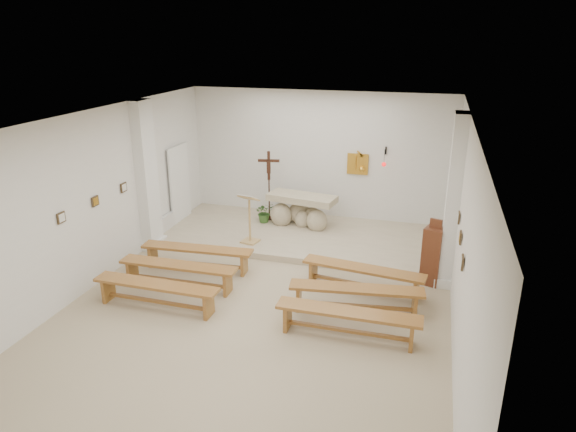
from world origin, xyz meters
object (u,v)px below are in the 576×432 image
(crucifix_stand, at_px, (269,181))
(bench_left_front, at_px, (197,253))
(donation_pedestal, at_px, (433,255))
(bench_left_second, at_px, (178,270))
(bench_right_second, at_px, (356,293))
(bench_right_front, at_px, (363,273))
(lectern, at_px, (249,218))
(altar, at_px, (301,212))
(bench_left_third, at_px, (156,289))
(bench_right_third, at_px, (348,318))

(crucifix_stand, bearing_deg, bench_left_front, -113.59)
(donation_pedestal, xyz_separation_m, bench_left_second, (-4.90, -1.60, -0.23))
(bench_left_second, relative_size, bench_right_second, 0.99)
(crucifix_stand, bearing_deg, bench_right_front, -58.21)
(lectern, xyz_separation_m, bench_left_second, (-0.69, -2.28, -0.37))
(altar, relative_size, bench_left_front, 0.74)
(bench_left_third, relative_size, bench_right_third, 1.00)
(bench_left_front, bearing_deg, altar, 57.67)
(donation_pedestal, bearing_deg, bench_left_third, -136.11)
(altar, bearing_deg, donation_pedestal, -23.72)
(bench_left_second, xyz_separation_m, bench_right_third, (3.60, -0.87, 0.00))
(altar, xyz_separation_m, bench_right_front, (2.03, -2.88, -0.11))
(donation_pedestal, bearing_deg, bench_right_third, -100.67)
(bench_left_front, bearing_deg, lectern, 60.18)
(altar, distance_m, bench_right_third, 5.05)
(lectern, height_order, bench_left_second, lectern)
(bench_right_front, relative_size, bench_left_second, 1.01)
(lectern, height_order, donation_pedestal, donation_pedestal)
(bench_left_second, bearing_deg, donation_pedestal, 17.23)
(altar, height_order, lectern, lectern)
(bench_right_front, xyz_separation_m, bench_right_second, (0.00, -0.87, 0.00))
(lectern, xyz_separation_m, donation_pedestal, (4.21, -0.68, -0.14))
(lectern, relative_size, bench_left_third, 0.50)
(bench_left_front, xyz_separation_m, bench_right_second, (3.60, -0.87, 0.00))
(crucifix_stand, bearing_deg, bench_right_second, -65.21)
(crucifix_stand, height_order, bench_right_front, crucifix_stand)
(crucifix_stand, distance_m, bench_left_second, 4.10)
(bench_right_front, bearing_deg, lectern, 161.74)
(bench_left_second, bearing_deg, lectern, 72.33)
(bench_right_front, bearing_deg, crucifix_stand, 141.40)
(altar, xyz_separation_m, donation_pedestal, (3.33, -2.15, 0.12))
(lectern, distance_m, bench_left_third, 3.25)
(lectern, height_order, bench_right_front, lectern)
(bench_right_second, bearing_deg, bench_right_third, -97.74)
(bench_right_second, bearing_deg, bench_left_front, 158.63)
(bench_left_third, bearing_deg, bench_left_second, 90.71)
(altar, relative_size, bench_right_second, 0.74)
(lectern, xyz_separation_m, bench_left_front, (-0.69, -1.41, -0.37))
(bench_right_front, distance_m, bench_right_second, 0.87)
(bench_right_front, xyz_separation_m, bench_right_third, (0.00, -1.74, 0.00))
(bench_left_front, height_order, bench_left_second, same)
(crucifix_stand, distance_m, bench_left_third, 4.95)
(donation_pedestal, bearing_deg, crucifix_stand, 168.10)
(crucifix_stand, xyz_separation_m, bench_left_front, (-0.64, -3.09, -0.83))
(bench_right_second, bearing_deg, donation_pedestal, 43.13)
(crucifix_stand, height_order, donation_pedestal, crucifix_stand)
(lectern, bearing_deg, bench_right_third, -35.83)
(lectern, height_order, crucifix_stand, crucifix_stand)
(bench_left_front, height_order, bench_left_third, same)
(bench_right_front, relative_size, bench_left_third, 1.01)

